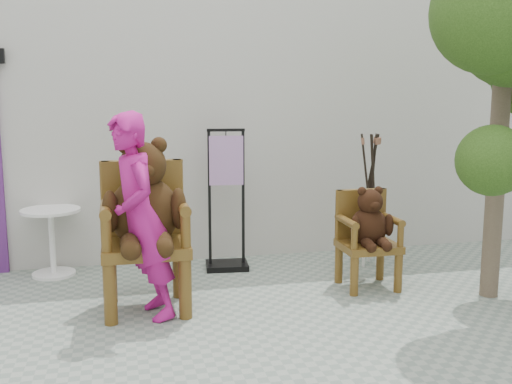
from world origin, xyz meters
TOP-DOWN VIEW (x-y plane):
  - ground_plane at (0.00, 0.00)m, footprint 60.00×60.00m
  - back_wall at (0.00, 3.10)m, footprint 9.00×1.00m
  - chair_big at (-1.02, 1.11)m, footprint 0.74×0.80m
  - chair_small at (1.11, 1.25)m, footprint 0.54×0.54m
  - person at (-1.06, 0.90)m, footprint 0.55×0.71m
  - cafe_table at (-1.92, 2.34)m, footprint 0.60×0.60m
  - display_stand at (-0.11, 2.17)m, footprint 0.48×0.39m
  - stool_bucket at (1.43, 1.97)m, footprint 0.32×0.32m

SIDE VIEW (x-z plane):
  - ground_plane at x=0.00m, z-range 0.00..0.00m
  - cafe_table at x=-1.92m, z-range 0.09..0.79m
  - display_stand at x=-0.11m, z-range -0.17..1.34m
  - chair_small at x=1.11m, z-range 0.09..1.09m
  - stool_bucket at x=1.43m, z-range -0.08..1.37m
  - person at x=-1.06m, z-range 0.00..1.73m
  - chair_big at x=-1.02m, z-range 0.11..1.62m
  - back_wall at x=0.00m, z-range 0.00..3.00m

